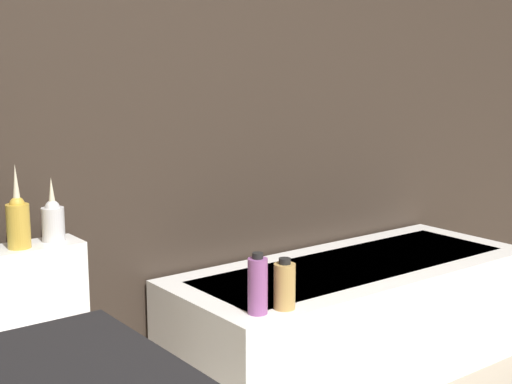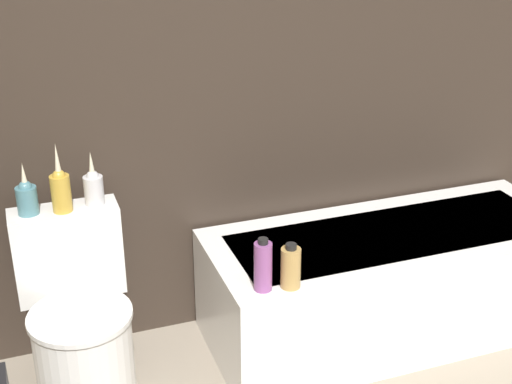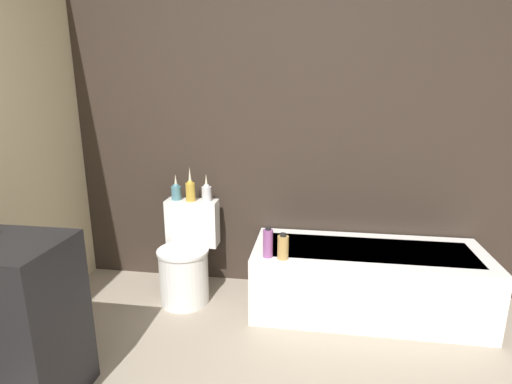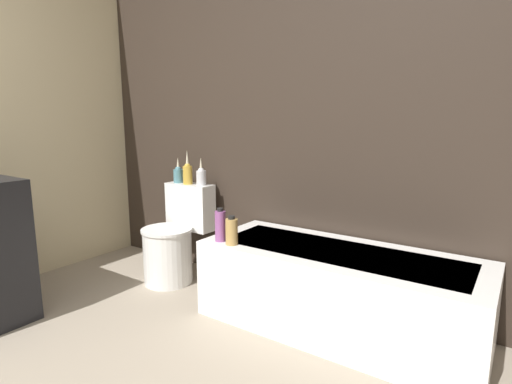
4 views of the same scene
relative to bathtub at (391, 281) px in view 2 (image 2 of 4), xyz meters
name	(u,v)px [view 2 (image 2 of 4)]	position (x,y,z in m)	size (l,w,h in m)	color
wall_back_tiled	(207,37)	(-0.71, 0.38, 1.05)	(6.40, 0.06, 2.60)	#332821
bathtub	(391,281)	(0.00, 0.00, 0.00)	(1.62, 0.65, 0.48)	white
toilet	(80,329)	(-1.35, 0.00, 0.06)	(0.41, 0.53, 0.73)	white
vase_gold	(27,196)	(-1.47, 0.19, 0.56)	(0.08, 0.08, 0.20)	teal
vase_silver	(60,189)	(-1.35, 0.17, 0.58)	(0.07, 0.07, 0.27)	gold
vase_bronze	(93,186)	(-1.23, 0.19, 0.56)	(0.08, 0.08, 0.22)	silver
shampoo_bottle_tall	(263,266)	(-0.69, -0.23, 0.34)	(0.07, 0.07, 0.21)	#8C4C8C
shampoo_bottle_short	(291,267)	(-0.59, -0.25, 0.32)	(0.08, 0.08, 0.18)	tan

